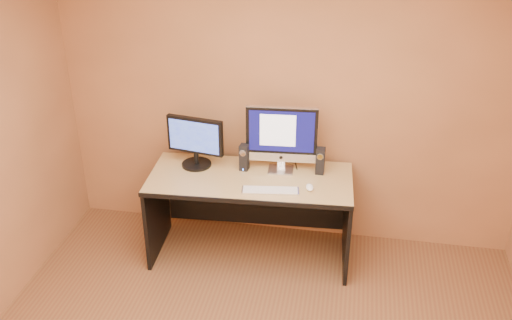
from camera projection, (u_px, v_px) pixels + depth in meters
The scene contains 10 objects.
walls at pixel (242, 233), 3.11m from camera, with size 4.00×4.00×2.60m, color #A56B42, non-canonical shape.
desk at pixel (250, 217), 4.91m from camera, with size 1.69×0.74×0.78m, color tan, non-canonical shape.
imac at pixel (281, 140), 4.71m from camera, with size 0.60×0.22×0.58m, color silver, non-canonical shape.
second_monitor at pixel (195, 142), 4.82m from camera, with size 0.51×0.25×0.44m, color black, non-canonical shape.
speaker_left at pixel (244, 157), 4.80m from camera, with size 0.07×0.08×0.23m, color black, non-canonical shape.
speaker_right at pixel (320, 161), 4.75m from camera, with size 0.07×0.08×0.23m, color black, non-canonical shape.
keyboard at pixel (270, 190), 4.53m from camera, with size 0.45×0.12×0.02m, color silver.
mouse at pixel (310, 187), 4.55m from camera, with size 0.06×0.11×0.04m, color white.
cable_a at pixel (295, 163), 4.95m from camera, with size 0.01×0.01×0.23m, color black.
cable_b at pixel (283, 161), 4.98m from camera, with size 0.01×0.01×0.19m, color black.
Camera 1 is at (0.54, -2.53, 3.08)m, focal length 40.00 mm.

